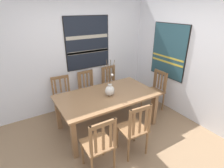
% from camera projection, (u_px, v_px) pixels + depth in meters
% --- Properties ---
extents(ground_plane, '(6.40, 6.40, 0.03)m').
position_uv_depth(ground_plane, '(120.00, 147.00, 3.21)').
color(ground_plane, '#8E7051').
extents(wall_back, '(6.40, 0.12, 2.70)m').
position_uv_depth(wall_back, '(76.00, 52.00, 4.12)').
color(wall_back, silver).
rests_on(wall_back, ground_plane).
extents(wall_side, '(0.12, 6.40, 2.70)m').
position_uv_depth(wall_side, '(198.00, 59.00, 3.56)').
color(wall_side, silver).
rests_on(wall_side, ground_plane).
extents(dining_table, '(1.91, 1.06, 0.73)m').
position_uv_depth(dining_table, '(107.00, 99.00, 3.50)').
color(dining_table, '#8E6642').
rests_on(dining_table, ground_plane).
extents(centerpiece_vase, '(0.27, 0.22, 0.70)m').
position_uv_depth(centerpiece_vase, '(110.00, 90.00, 3.39)').
color(centerpiece_vase, silver).
rests_on(centerpiece_vase, dining_table).
extents(chair_0, '(0.44, 0.44, 0.90)m').
position_uv_depth(chair_0, '(63.00, 96.00, 3.97)').
color(chair_0, brown).
rests_on(chair_0, ground_plane).
extents(chair_1, '(0.45, 0.45, 0.92)m').
position_uv_depth(chair_1, '(89.00, 89.00, 4.26)').
color(chair_1, brown).
rests_on(chair_1, ground_plane).
extents(chair_2, '(0.44, 0.44, 0.92)m').
position_uv_depth(chair_2, '(111.00, 84.00, 4.58)').
color(chair_2, brown).
rests_on(chair_2, ground_plane).
extents(chair_3, '(0.43, 0.43, 0.96)m').
position_uv_depth(chair_3, '(99.00, 144.00, 2.55)').
color(chair_3, brown).
rests_on(chair_3, ground_plane).
extents(chair_4, '(0.43, 0.43, 0.95)m').
position_uv_depth(chair_4, '(155.00, 90.00, 4.21)').
color(chair_4, brown).
rests_on(chair_4, ground_plane).
extents(chair_5, '(0.45, 0.45, 0.97)m').
position_uv_depth(chair_5, '(134.00, 129.00, 2.87)').
color(chair_5, brown).
rests_on(chair_5, ground_plane).
extents(painting_on_back_wall, '(1.09, 0.05, 1.21)m').
position_uv_depth(painting_on_back_wall, '(88.00, 43.00, 4.12)').
color(painting_on_back_wall, black).
extents(painting_on_side_wall, '(0.05, 0.97, 1.24)m').
position_uv_depth(painting_on_side_wall, '(169.00, 51.00, 4.06)').
color(painting_on_side_wall, black).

